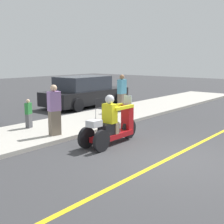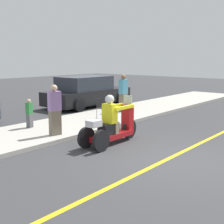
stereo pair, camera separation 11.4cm
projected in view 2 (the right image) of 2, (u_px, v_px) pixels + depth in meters
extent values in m
plane|color=#38383A|center=(168.00, 159.00, 7.78)|extent=(60.00, 60.00, 0.00)
cube|color=gold|center=(171.00, 157.00, 7.90)|extent=(24.00, 0.12, 0.01)
cube|color=#B2ADA3|center=(50.00, 130.00, 10.68)|extent=(28.00, 2.80, 0.12)
cylinder|color=black|center=(129.00, 129.00, 9.73)|extent=(0.60, 0.10, 0.60)
cylinder|color=black|center=(101.00, 141.00, 8.33)|extent=(0.60, 0.10, 0.60)
cylinder|color=black|center=(86.00, 137.00, 8.68)|extent=(0.60, 0.10, 0.60)
cube|color=#AD1419|center=(112.00, 136.00, 9.11)|extent=(1.54, 0.39, 0.15)
cube|color=black|center=(109.00, 129.00, 8.95)|extent=(0.61, 0.31, 0.33)
cube|color=#AD1419|center=(128.00, 119.00, 9.60)|extent=(0.24, 0.31, 0.90)
cube|color=silver|center=(128.00, 100.00, 9.52)|extent=(0.03, 0.28, 0.30)
cube|color=silver|center=(94.00, 123.00, 8.44)|extent=(0.36, 0.31, 0.18)
cube|color=yellow|center=(110.00, 113.00, 8.91)|extent=(0.26, 0.38, 0.55)
sphere|color=silver|center=(110.00, 99.00, 8.84)|extent=(0.26, 0.26, 0.26)
cube|color=gray|center=(116.00, 128.00, 9.01)|extent=(0.14, 0.14, 0.33)
cube|color=gray|center=(109.00, 127.00, 9.16)|extent=(0.14, 0.14, 0.33)
cube|color=yellow|center=(124.00, 108.00, 9.08)|extent=(0.85, 0.09, 0.09)
cube|color=yellow|center=(114.00, 106.00, 9.33)|extent=(0.85, 0.09, 0.09)
cube|color=#515156|center=(30.00, 121.00, 10.68)|extent=(0.25, 0.21, 0.48)
cube|color=#267233|center=(29.00, 108.00, 10.60)|extent=(0.27, 0.21, 0.38)
sphere|color=beige|center=(29.00, 101.00, 10.56)|extent=(0.13, 0.13, 0.13)
cube|color=#726656|center=(55.00, 123.00, 9.66)|extent=(0.38, 0.30, 0.76)
cube|color=#9972B2|center=(54.00, 101.00, 9.54)|extent=(0.42, 0.31, 0.60)
sphere|color=beige|center=(54.00, 88.00, 9.47)|extent=(0.21, 0.21, 0.21)
cube|color=#726656|center=(123.00, 103.00, 13.85)|extent=(0.35, 0.24, 0.80)
cube|color=#4C99B7|center=(123.00, 87.00, 13.73)|extent=(0.39, 0.24, 0.63)
sphere|color=#9E704C|center=(123.00, 77.00, 13.66)|extent=(0.22, 0.22, 0.22)
cylinder|color=#A5A8AD|center=(104.00, 115.00, 11.74)|extent=(0.02, 0.02, 0.44)
cylinder|color=#A5A8AD|center=(113.00, 114.00, 12.04)|extent=(0.02, 0.02, 0.44)
cylinder|color=#A5A8AD|center=(97.00, 114.00, 12.05)|extent=(0.02, 0.02, 0.44)
cylinder|color=#A5A8AD|center=(105.00, 113.00, 12.35)|extent=(0.02, 0.02, 0.44)
cube|color=#232326|center=(105.00, 108.00, 12.00)|extent=(0.48, 0.48, 0.02)
cube|color=#232326|center=(101.00, 103.00, 12.13)|extent=(0.44, 0.07, 0.38)
cube|color=black|center=(88.00, 96.00, 16.21)|extent=(4.81, 1.89, 0.68)
cube|color=#2D333D|center=(85.00, 83.00, 15.91)|extent=(2.65, 1.70, 0.70)
cylinder|color=black|center=(121.00, 98.00, 16.82)|extent=(0.64, 0.22, 0.64)
cylinder|color=black|center=(95.00, 96.00, 18.02)|extent=(0.64, 0.22, 0.64)
cylinder|color=black|center=(79.00, 105.00, 14.46)|extent=(0.64, 0.22, 0.64)
cylinder|color=black|center=(53.00, 101.00, 15.66)|extent=(0.64, 0.22, 0.64)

